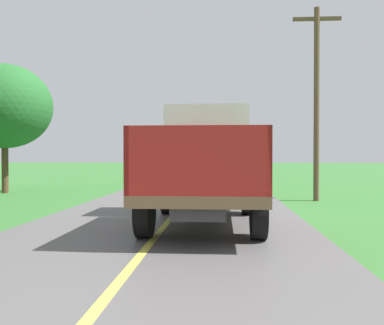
# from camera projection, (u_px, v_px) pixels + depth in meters

# --- Properties ---
(banana_truck_near) EXTENTS (2.38, 5.82, 2.80)m
(banana_truck_near) POSITION_uv_depth(u_px,v_px,m) (207.00, 162.00, 10.31)
(banana_truck_near) COLOR #2D2D30
(banana_truck_near) RESTS_ON road_surface
(banana_truck_far) EXTENTS (2.38, 5.81, 2.80)m
(banana_truck_far) POSITION_uv_depth(u_px,v_px,m) (210.00, 158.00, 21.80)
(banana_truck_far) COLOR #2D2D30
(banana_truck_far) RESTS_ON road_surface
(utility_pole_roadside) EXTENTS (1.69, 0.20, 6.87)m
(utility_pole_roadside) POSITION_uv_depth(u_px,v_px,m) (317.00, 98.00, 15.33)
(utility_pole_roadside) COLOR brown
(utility_pole_roadside) RESTS_ON ground
(roadside_tree_near_left) EXTENTS (4.03, 4.03, 5.56)m
(roadside_tree_near_left) POSITION_uv_depth(u_px,v_px,m) (5.00, 106.00, 18.59)
(roadside_tree_near_left) COLOR #4C3823
(roadside_tree_near_left) RESTS_ON ground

